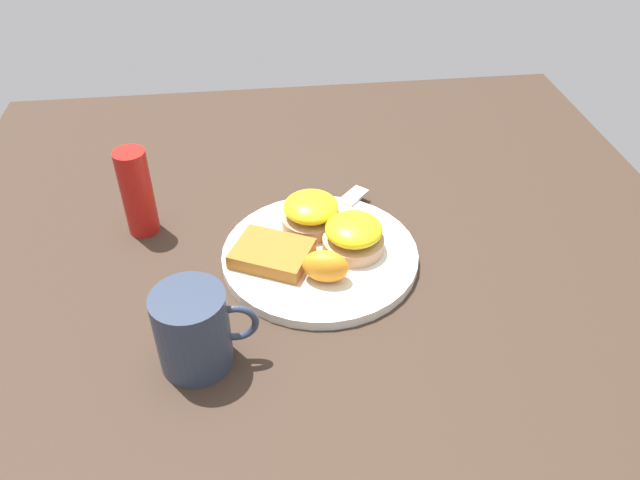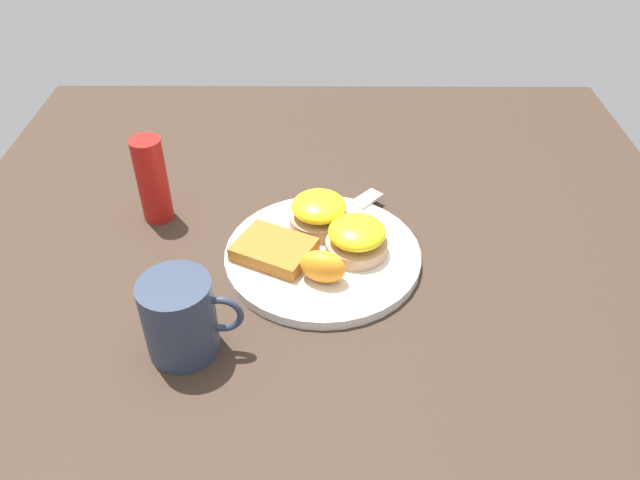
% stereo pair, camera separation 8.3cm
% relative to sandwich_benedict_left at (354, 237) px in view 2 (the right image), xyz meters
% --- Properties ---
extents(ground_plane, '(1.10, 1.10, 0.00)m').
position_rel_sandwich_benedict_left_xyz_m(ground_plane, '(-0.05, -0.00, -0.04)').
color(ground_plane, '#38281E').
extents(plate, '(0.27, 0.27, 0.01)m').
position_rel_sandwich_benedict_left_xyz_m(plate, '(-0.05, -0.00, -0.03)').
color(plate, silver).
rests_on(plate, ground_plane).
extents(sandwich_benedict_left, '(0.08, 0.08, 0.05)m').
position_rel_sandwich_benedict_left_xyz_m(sandwich_benedict_left, '(0.00, 0.00, 0.00)').
color(sandwich_benedict_left, tan).
rests_on(sandwich_benedict_left, plate).
extents(sandwich_benedict_right, '(0.08, 0.08, 0.05)m').
position_rel_sandwich_benedict_left_xyz_m(sandwich_benedict_right, '(-0.05, 0.06, 0.00)').
color(sandwich_benedict_right, tan).
rests_on(sandwich_benedict_right, plate).
extents(hashbrown_patty, '(0.12, 0.11, 0.02)m').
position_rel_sandwich_benedict_left_xyz_m(hashbrown_patty, '(-0.11, -0.01, -0.01)').
color(hashbrown_patty, '#AC6423').
rests_on(hashbrown_patty, plate).
extents(orange_wedge, '(0.07, 0.05, 0.04)m').
position_rel_sandwich_benedict_left_xyz_m(orange_wedge, '(-0.04, -0.06, -0.00)').
color(orange_wedge, orange).
rests_on(orange_wedge, plate).
extents(fork, '(0.17, 0.18, 0.00)m').
position_rel_sandwich_benedict_left_xyz_m(fork, '(-0.03, 0.06, -0.02)').
color(fork, silver).
rests_on(fork, plate).
extents(cup, '(0.12, 0.08, 0.10)m').
position_rel_sandwich_benedict_left_xyz_m(cup, '(-0.21, -0.16, 0.01)').
color(cup, '#2D384C').
rests_on(cup, ground_plane).
extents(condiment_bottle, '(0.04, 0.04, 0.13)m').
position_rel_sandwich_benedict_left_xyz_m(condiment_bottle, '(-0.29, 0.10, 0.03)').
color(condiment_bottle, '#B21914').
rests_on(condiment_bottle, ground_plane).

